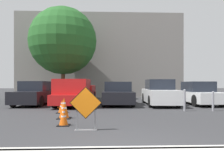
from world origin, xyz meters
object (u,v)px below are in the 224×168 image
(traffic_cone_third, at_px, (62,107))
(parked_car_third, at_px, (159,93))
(traffic_cone_fifth, at_px, (60,100))
(parked_car_fourth, at_px, (198,94))
(traffic_cone_nearest, at_px, (64,117))
(traffic_cone_fourth, at_px, (60,103))
(traffic_cone_second, at_px, (64,108))
(parked_car_nearest, at_px, (35,94))
(pickup_truck, at_px, (75,94))
(road_closed_sign, at_px, (86,107))
(bollard_second, at_px, (213,101))
(bollard_nearest, at_px, (185,100))
(parked_car_second, at_px, (118,94))

(traffic_cone_third, height_order, parked_car_third, parked_car_third)
(traffic_cone_fifth, relative_size, parked_car_fourth, 0.16)
(traffic_cone_nearest, distance_m, traffic_cone_fourth, 4.86)
(traffic_cone_second, height_order, parked_car_nearest, parked_car_nearest)
(traffic_cone_second, height_order, pickup_truck, pickup_truck)
(traffic_cone_fifth, bearing_deg, parked_car_fourth, 3.76)
(traffic_cone_second, relative_size, traffic_cone_fifth, 1.16)
(road_closed_sign, height_order, traffic_cone_nearest, road_closed_sign)
(traffic_cone_third, bearing_deg, traffic_cone_nearest, -78.64)
(traffic_cone_nearest, height_order, parked_car_nearest, parked_car_nearest)
(pickup_truck, bearing_deg, traffic_cone_fourth, 73.60)
(traffic_cone_fourth, height_order, pickup_truck, pickup_truck)
(road_closed_sign, bearing_deg, traffic_cone_fifth, 106.64)
(parked_car_third, relative_size, parked_car_fourth, 1.07)
(traffic_cone_third, bearing_deg, pickup_truck, 86.85)
(traffic_cone_second, relative_size, traffic_cone_third, 1.34)
(traffic_cone_nearest, relative_size, traffic_cone_second, 0.74)
(parked_car_third, bearing_deg, road_closed_sign, 64.52)
(traffic_cone_fourth, xyz_separation_m, bollard_second, (7.80, -1.28, 0.18))
(traffic_cone_nearest, relative_size, pickup_truck, 0.11)
(bollard_nearest, bearing_deg, traffic_cone_nearest, -146.90)
(parked_car_third, bearing_deg, traffic_cone_fifth, 6.35)
(parked_car_nearest, xyz_separation_m, pickup_truck, (2.62, -0.58, 0.04))
(road_closed_sign, distance_m, traffic_cone_second, 2.48)
(road_closed_sign, distance_m, parked_car_fourth, 10.19)
(traffic_cone_fourth, bearing_deg, bollard_nearest, -11.34)
(pickup_truck, bearing_deg, parked_car_nearest, -9.21)
(parked_car_third, bearing_deg, traffic_cone_fourth, 20.87)
(traffic_cone_fifth, height_order, parked_car_fourth, parked_car_fourth)
(traffic_cone_nearest, distance_m, bollard_second, 7.60)
(traffic_cone_fifth, height_order, bollard_nearest, bollard_nearest)
(pickup_truck, bearing_deg, parked_car_fourth, -173.80)
(road_closed_sign, relative_size, traffic_cone_fourth, 1.85)
(road_closed_sign, relative_size, parked_car_third, 0.27)
(parked_car_fourth, bearing_deg, traffic_cone_nearest, 42.17)
(traffic_cone_third, xyz_separation_m, traffic_cone_fourth, (-0.42, 1.66, 0.04))
(pickup_truck, bearing_deg, traffic_cone_fifth, 13.48)
(parked_car_nearest, distance_m, pickup_truck, 2.69)
(parked_car_second, xyz_separation_m, parked_car_third, (2.64, -0.21, 0.06))
(bollard_nearest, bearing_deg, bollard_second, 0.00)
(traffic_cone_second, distance_m, pickup_truck, 5.01)
(parked_car_second, height_order, bollard_nearest, parked_car_second)
(bollard_nearest, bearing_deg, parked_car_third, 98.10)
(traffic_cone_second, xyz_separation_m, parked_car_third, (5.12, 5.14, 0.34))
(parked_car_third, distance_m, bollard_nearest, 3.16)
(traffic_cone_fifth, height_order, pickup_truck, pickup_truck)
(traffic_cone_fifth, xyz_separation_m, parked_car_second, (3.56, 0.51, 0.34))
(traffic_cone_second, xyz_separation_m, bollard_nearest, (5.56, 2.02, 0.17))
(road_closed_sign, height_order, pickup_truck, pickup_truck)
(traffic_cone_fifth, bearing_deg, traffic_cone_fourth, -79.33)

